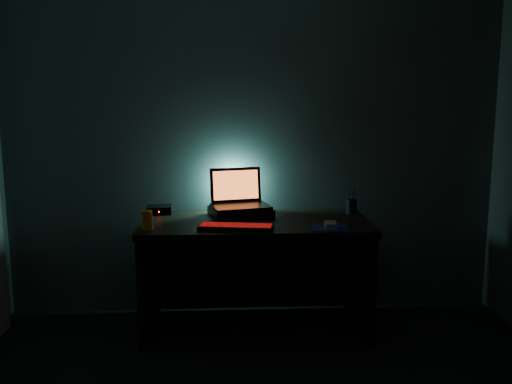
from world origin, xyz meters
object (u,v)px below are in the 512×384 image
mouse (330,225)px  pen_cup (351,206)px  juice_glass (147,220)px  keyboard (236,227)px  laptop (239,198)px  router (159,210)px

mouse → pen_cup: bearing=67.0°
juice_glass → mouse: bearing=-1.3°
keyboard → laptop: bearing=95.6°
laptop → mouse: bearing=-50.9°
laptop → router: bearing=159.3°
keyboard → mouse: (0.59, -0.01, 0.01)m
laptop → juice_glass: 0.70m
router → pen_cup: bearing=-6.5°
mouse → router: size_ratio=0.64×
pen_cup → keyboard: bearing=-152.5°
laptop → juice_glass: (-0.57, -0.40, -0.06)m
keyboard → juice_glass: bearing=-172.8°
keyboard → juice_glass: (-0.55, 0.02, 0.05)m
laptop → keyboard: size_ratio=0.90×
keyboard → mouse: bearing=8.5°
mouse → laptop: bearing=147.6°
pen_cup → router: (-1.34, 0.06, -0.02)m
mouse → juice_glass: 1.14m
mouse → juice_glass: (-1.13, 0.03, 0.04)m
pen_cup → laptop: bearing=-179.6°
keyboard → mouse: 0.59m
pen_cup → juice_glass: (-1.36, -0.40, 0.01)m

